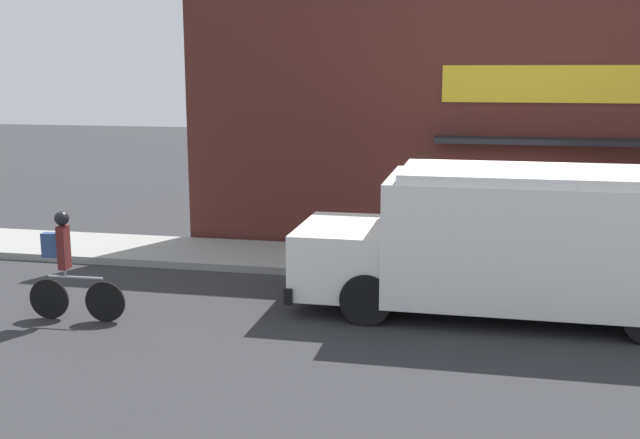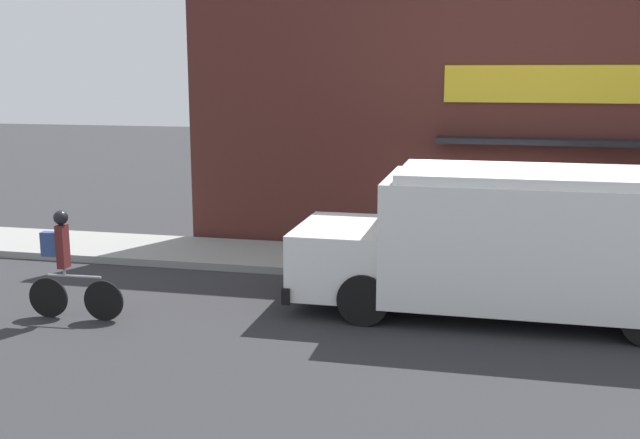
{
  "view_description": "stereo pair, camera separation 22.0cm",
  "coord_description": "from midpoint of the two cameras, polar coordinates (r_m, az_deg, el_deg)",
  "views": [
    {
      "loc": [
        -0.23,
        -12.68,
        3.61
      ],
      "look_at": [
        -2.87,
        -0.2,
        1.1
      ],
      "focal_mm": 42.0,
      "sensor_mm": 36.0,
      "label": 1
    },
    {
      "loc": [
        -0.02,
        -12.63,
        3.61
      ],
      "look_at": [
        -2.87,
        -0.2,
        1.1
      ],
      "focal_mm": 42.0,
      "sensor_mm": 36.0,
      "label": 2
    }
  ],
  "objects": [
    {
      "name": "school_bus",
      "position": [
        11.59,
        14.77,
        -1.5
      ],
      "size": [
        6.27,
        2.72,
        2.21
      ],
      "rotation": [
        0.0,
        0.0,
        0.0
      ],
      "color": "white",
      "rests_on": "ground_plane"
    },
    {
      "name": "sidewalk",
      "position": [
        14.15,
        12.07,
        -3.62
      ],
      "size": [
        28.0,
        2.07,
        0.14
      ],
      "color": "gray",
      "rests_on": "ground_plane"
    },
    {
      "name": "cyclist",
      "position": [
        11.63,
        -19.23,
        -3.41
      ],
      "size": [
        1.49,
        0.21,
        1.64
      ],
      "rotation": [
        0.0,
        0.0,
        0.05
      ],
      "color": "black",
      "rests_on": "ground_plane"
    },
    {
      "name": "storefront",
      "position": [
        14.97,
        12.62,
        7.53
      ],
      "size": [
        12.49,
        0.82,
        5.48
      ],
      "color": "#4C231E",
      "rests_on": "ground_plane"
    },
    {
      "name": "ground_plane",
      "position": [
        13.16,
        12.05,
        -5.04
      ],
      "size": [
        70.0,
        70.0,
        0.0
      ],
      "primitive_type": "plane",
      "color": "#2B2B2D"
    }
  ]
}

